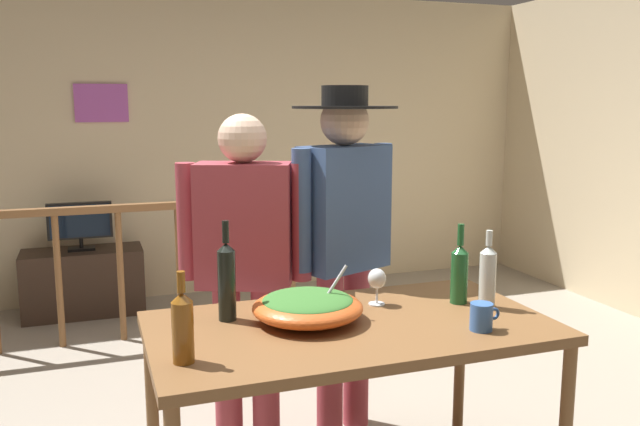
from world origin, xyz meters
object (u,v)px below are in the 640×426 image
Objects in this scene: serving_table at (351,342)px; person_standing_right at (344,228)px; stair_railing at (124,254)px; wine_bottle_green at (459,272)px; tv_console at (84,282)px; salad_bowl at (308,306)px; person_standing_left at (245,255)px; framed_picture at (101,103)px; flat_screen_tv at (80,222)px; wine_glass at (377,280)px; wine_bottle_amber at (183,326)px; mug_blue at (482,317)px; wine_bottle_dark at (227,280)px; wine_bottle_clear at (488,276)px.

serving_table is 0.88× the size of person_standing_right.
wine_bottle_green is at bearing -62.17° from stair_railing.
tv_console is 2.13× the size of salad_bowl.
person_standing_right is (0.49, 0.00, 0.10)m from person_standing_left.
framed_picture is 3.62m from wine_bottle_green.
framed_picture is 0.98m from flat_screen_tv.
person_standing_right is (1.24, -2.40, 0.79)m from tv_console.
tv_console is 1.90× the size of flat_screen_tv.
stair_railing is 9.85× the size of wine_bottle_green.
wine_glass is 0.51× the size of wine_bottle_amber.
wine_bottle_green reaches higher than stair_railing.
mug_blue reaches higher than tv_console.
stair_railing is at bearing -53.41° from person_standing_left.
wine_bottle_dark is 0.22× the size of person_standing_right.
framed_picture is 3.90m from mug_blue.
wine_bottle_amber reaches higher than stair_railing.
mug_blue is at bearing -28.31° from salad_bowl.
wine_glass is 0.46× the size of wine_bottle_green.
serving_table is at bearing -136.78° from wine_glass.
wine_bottle_green is 0.19× the size of person_standing_right.
stair_railing is at bearing -82.38° from person_standing_right.
person_standing_right is (1.24, -2.37, 0.31)m from flat_screen_tv.
wine_bottle_amber is (0.34, -3.28, 0.69)m from tv_console.
wine_bottle_clear reaches higher than wine_bottle_amber.
wine_bottle_green is (0.66, 0.01, 0.07)m from salad_bowl.
serving_table is (0.99, -3.10, 0.49)m from tv_console.
wine_bottle_green reaches higher than wine_bottle_clear.
wine_bottle_clear is at bearing -63.07° from tv_console.
person_standing_left reaches higher than mug_blue.
wine_bottle_amber is (0.13, -3.57, -0.69)m from framed_picture.
person_standing_right is (-0.18, 0.93, 0.17)m from mug_blue.
stair_railing is 10.93× the size of wine_bottle_amber.
wine_bottle_dark is (-0.95, 0.10, 0.03)m from wine_bottle_green.
serving_table is 0.70m from wine_bottle_amber.
wine_bottle_green is 0.21× the size of person_standing_left.
stair_railing is 0.74m from flat_screen_tv.
wine_bottle_green is 0.68m from person_standing_right.
person_standing_left reaches higher than wine_bottle_green.
stair_railing is at bearing 97.03° from wine_bottle_dark.
wine_bottle_green is at bearing -63.20° from flat_screen_tv.
wine_bottle_dark reaches higher than wine_bottle_clear.
tv_console is (-0.21, -0.29, -1.38)m from framed_picture.
stair_railing is 8.49× the size of wine_bottle_dark.
person_standing_left is at bearing 109.43° from serving_table.
wine_glass is at bearing 61.95° from person_standing_right.
wine_bottle_amber is at bearing -164.80° from serving_table.
wine_bottle_amber is at bearing -157.18° from wine_glass.
flat_screen_tv is at bearing -84.03° from person_standing_right.
stair_railing is 2.42m from wine_glass.
person_standing_right is at bearing -60.84° from stair_railing.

